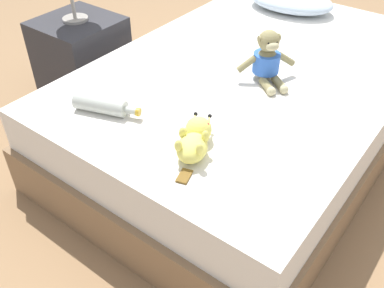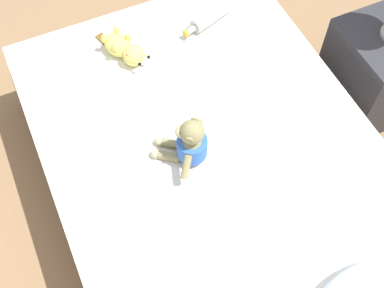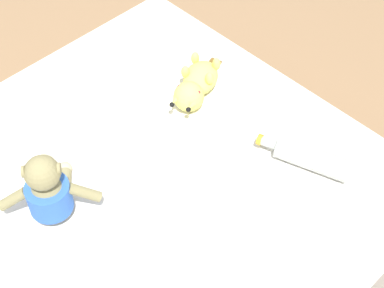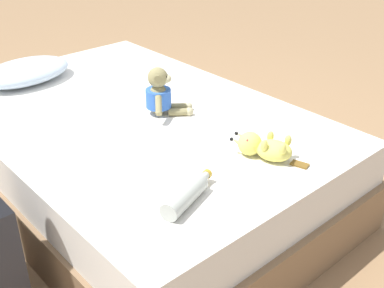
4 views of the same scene
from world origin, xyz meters
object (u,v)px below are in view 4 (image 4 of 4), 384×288
object	(u,v)px
pillow	(25,72)
glass_bottle	(186,196)
plush_yellow_creature	(264,147)
plush_monkey	(161,95)
bed	(134,154)

from	to	relation	value
pillow	glass_bottle	size ratio (longest dim) A/B	1.90
pillow	glass_bottle	bearing A→B (deg)	-93.87
plush_yellow_creature	plush_monkey	bearing A→B (deg)	94.51
bed	plush_monkey	bearing A→B (deg)	-43.33
pillow	plush_monkey	distance (m)	0.89
plush_monkey	plush_yellow_creature	world-z (taller)	plush_monkey
plush_monkey	glass_bottle	size ratio (longest dim) A/B	0.88
plush_monkey	bed	bearing A→B (deg)	136.67
plush_yellow_creature	glass_bottle	xyz separation A→B (m)	(-0.45, -0.03, -0.01)
glass_bottle	plush_monkey	bearing A→B (deg)	58.04
pillow	plush_monkey	bearing A→B (deg)	-70.07
plush_monkey	glass_bottle	world-z (taller)	plush_monkey
pillow	glass_bottle	xyz separation A→B (m)	(-0.10, -1.48, -0.02)
plush_monkey	plush_yellow_creature	bearing A→B (deg)	-85.49
plush_yellow_creature	glass_bottle	world-z (taller)	plush_yellow_creature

